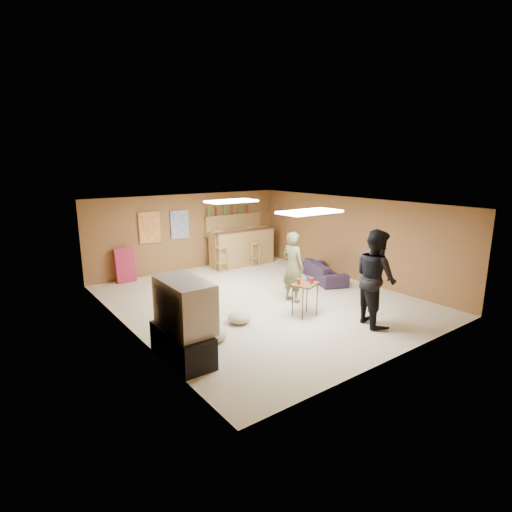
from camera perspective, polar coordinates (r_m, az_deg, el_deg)
ground at (r=9.21m, az=0.74°, el=-6.30°), size 7.00×7.00×0.00m
ceiling at (r=8.73m, az=0.79°, el=7.45°), size 6.00×7.00×0.02m
wall_back at (r=11.83m, az=-9.57°, el=3.39°), size 6.00×0.02×2.20m
wall_front at (r=6.57m, az=19.65°, el=-5.05°), size 6.00×0.02×2.20m
wall_left at (r=7.53m, az=-17.74°, el=-2.62°), size 0.02×7.00×2.20m
wall_right at (r=10.95m, az=13.37°, el=2.44°), size 0.02×7.00×2.20m
tv_stand at (r=6.61m, az=-10.49°, el=-12.31°), size 0.55×1.30×0.50m
dvd_box at (r=6.74m, az=-8.73°, el=-12.65°), size 0.35×0.50×0.08m
tv_body at (r=6.39m, az=-10.16°, el=-6.89°), size 0.60×1.10×0.80m
tv_screen at (r=6.52m, az=-7.71°, el=-6.38°), size 0.02×0.95×0.65m
bar_counter at (r=12.22m, az=-2.02°, el=1.25°), size 2.00×0.60×1.10m
bar_lip at (r=11.91m, az=-1.36°, el=3.64°), size 2.10×0.12×0.05m
bar_shelf at (r=12.43m, az=-3.24°, el=5.88°), size 2.00×0.18×0.05m
bar_backing at (r=12.49m, az=-3.27°, el=4.53°), size 2.00×0.14×0.60m
poster_left at (r=11.27m, az=-14.97°, el=3.94°), size 0.60×0.03×0.85m
poster_right at (r=11.62m, az=-10.84°, el=4.42°), size 0.55×0.03×0.80m
folding_chair_stack at (r=11.03m, az=-18.24°, el=-1.25°), size 0.50×0.26×0.91m
ceiling_panel_front at (r=7.60m, az=7.69°, el=6.26°), size 1.20×0.60×0.04m
ceiling_panel_back at (r=9.71m, az=-3.55°, el=7.83°), size 1.20×0.60×0.04m
person_olive at (r=8.96m, az=5.29°, el=-1.53°), size 0.44×0.62×1.61m
person_black at (r=7.96m, az=16.69°, el=-2.96°), size 0.99×1.10×1.87m
sofa at (r=10.82m, az=9.72°, el=-2.16°), size 1.25×1.80×0.49m
tray_table at (r=8.24m, az=6.99°, el=-6.20°), size 0.65×0.59×0.70m
cup_red_near at (r=8.05m, az=6.13°, el=-3.65°), size 0.09×0.09×0.11m
cup_red_far at (r=8.15m, az=7.92°, el=-3.47°), size 0.09×0.09×0.11m
cup_blue at (r=8.28m, az=7.49°, el=-3.24°), size 0.08×0.08×0.10m
bar_stool_left at (r=11.49m, az=-4.98°, el=0.90°), size 0.49×0.49×1.28m
bar_stool_right at (r=12.09m, az=-0.40°, el=1.10°), size 0.36×0.36×1.09m
cushion_near_tv at (r=7.88m, az=-8.55°, el=-8.87°), size 0.77×0.77×0.26m
cushion_mid at (r=7.93m, az=-2.38°, el=-8.79°), size 0.59×0.59×0.21m
cushion_far at (r=7.23m, az=-5.91°, el=-11.13°), size 0.60×0.60×0.21m
bottle_row at (r=12.29m, az=-3.98°, el=6.52°), size 1.48×0.08×0.26m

